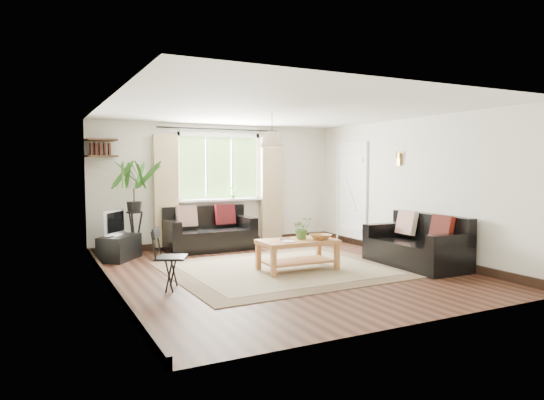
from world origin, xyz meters
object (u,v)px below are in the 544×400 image
coffee_table (297,255)px  palm_stand (134,208)px  sofa_back (209,229)px  sofa_right (415,242)px  folding_chair (171,259)px  tv_stand (120,248)px

coffee_table → palm_stand: palm_stand is taller
coffee_table → palm_stand: bearing=128.5°
sofa_back → sofa_right: same height
folding_chair → tv_stand: bearing=31.3°
tv_stand → sofa_back: bearing=-44.1°
palm_stand → tv_stand: bearing=-134.2°
tv_stand → sofa_right: bearing=-85.2°
sofa_right → sofa_back: bearing=-139.1°
sofa_back → folding_chair: (-1.42, -2.56, 0.01)m
tv_stand → palm_stand: (0.32, 0.33, 0.63)m
palm_stand → folding_chair: 2.68m
coffee_table → palm_stand: 3.16m
sofa_back → palm_stand: 1.44m
sofa_right → tv_stand: size_ratio=2.14×
sofa_back → folding_chair: size_ratio=2.08×
coffee_table → palm_stand: (-1.93, 2.43, 0.60)m
coffee_table → folding_chair: bearing=-173.8°
tv_stand → folding_chair: bearing=-135.9°
sofa_back → tv_stand: sofa_back is taller
sofa_back → tv_stand: 1.71m
palm_stand → folding_chair: palm_stand is taller
sofa_back → coffee_table: size_ratio=1.43×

